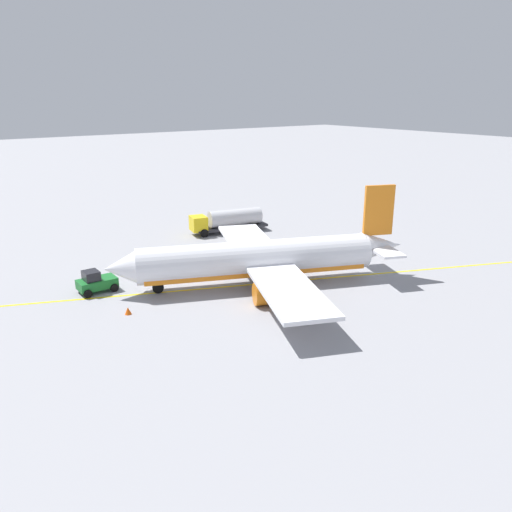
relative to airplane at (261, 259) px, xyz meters
name	(u,v)px	position (x,y,z in m)	size (l,w,h in m)	color
ground_plane	(256,284)	(0.47, -0.19, -2.60)	(400.00, 400.00, 0.00)	#939399
airplane	(261,259)	(0.00, 0.00, 0.00)	(29.35, 28.45, 9.55)	white
fuel_tanker	(228,220)	(-8.35, -18.81, -0.87)	(11.10, 4.72, 3.15)	#2D2D33
pushback_tug	(96,282)	(14.16, -7.70, -1.59)	(3.62, 2.33, 2.20)	#196B28
refueling_worker	(252,234)	(-8.77, -13.73, -1.78)	(0.42, 0.56, 1.71)	navy
safety_cone_nose	(128,311)	(13.76, -0.92, -2.27)	(0.59, 0.59, 0.66)	#F2590F
taxi_line_marking	(256,284)	(0.47, -0.19, -2.59)	(77.94, 0.30, 0.01)	yellow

